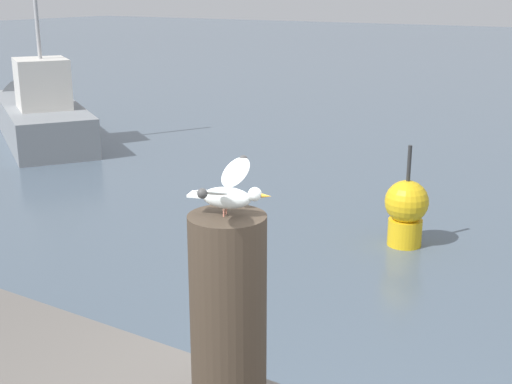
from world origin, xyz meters
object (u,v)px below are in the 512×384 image
seagull (227,191)px  channel_buoy (406,210)px  mooring_post (228,313)px  boat_grey (37,111)px

seagull → channel_buoy: bearing=101.4°
mooring_post → seagull: size_ratio=1.58×
mooring_post → boat_grey: 13.54m
mooring_post → seagull: 0.61m
channel_buoy → mooring_post: bearing=-78.6°
boat_grey → mooring_post: bearing=-36.6°
seagull → channel_buoy: size_ratio=0.47×
mooring_post → boat_grey: bearing=143.4°
seagull → channel_buoy: 6.09m
mooring_post → boat_grey: (-10.83, 8.05, -1.20)m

